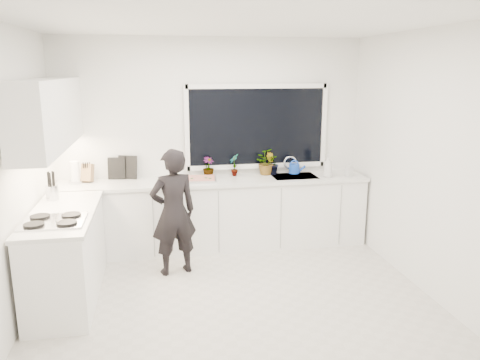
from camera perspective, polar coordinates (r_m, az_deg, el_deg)
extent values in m
cube|color=beige|center=(4.97, -0.71, -14.28)|extent=(4.00, 3.50, 0.02)
cube|color=white|center=(6.22, -3.45, 4.60)|extent=(4.00, 0.02, 2.70)
cube|color=white|center=(4.63, -26.14, 0.20)|extent=(0.02, 3.50, 2.70)
cube|color=white|center=(5.22, 21.59, 1.99)|extent=(0.02, 3.50, 2.70)
cube|color=white|center=(4.42, -0.82, 18.75)|extent=(4.00, 3.50, 0.02)
cube|color=black|center=(6.25, 2.07, 6.51)|extent=(1.80, 0.02, 1.00)
cube|color=white|center=(6.12, -2.98, -4.29)|extent=(3.92, 0.58, 0.88)
cube|color=white|center=(5.13, -20.36, -8.70)|extent=(0.58, 1.60, 0.88)
cube|color=silver|center=(5.99, -3.02, -0.12)|extent=(3.94, 0.62, 0.04)
cube|color=silver|center=(4.99, -20.79, -3.78)|extent=(0.62, 1.60, 0.04)
cube|color=white|center=(5.17, -22.30, 7.45)|extent=(0.34, 2.10, 0.70)
cube|color=silver|center=(6.22, 6.60, 0.03)|extent=(0.58, 0.42, 0.14)
cylinder|color=silver|center=(6.38, 6.13, 1.84)|extent=(0.03, 0.03, 0.22)
cube|color=black|center=(4.65, -21.82, -4.62)|extent=(0.56, 0.48, 0.03)
imported|color=black|center=(5.32, -8.12, -3.91)|extent=(0.60, 0.48, 1.45)
cube|color=silver|center=(5.94, -5.35, 0.07)|extent=(0.55, 0.43, 0.03)
cube|color=#BD3C19|center=(5.94, -5.36, 0.23)|extent=(0.50, 0.38, 0.01)
cylinder|color=blue|center=(6.36, 6.62, 1.39)|extent=(0.17, 0.17, 0.13)
cylinder|color=white|center=(6.10, -19.47, 0.82)|extent=(0.13, 0.13, 0.26)
cube|color=#A4694C|center=(6.13, -18.09, 0.78)|extent=(0.15, 0.13, 0.22)
cylinder|color=#B1B1B5|center=(5.42, -21.92, -1.44)|extent=(0.14, 0.14, 0.16)
cube|color=black|center=(6.18, -14.81, 1.38)|extent=(0.22, 0.04, 0.28)
cube|color=black|center=(6.17, -13.55, 1.53)|extent=(0.24, 0.10, 0.30)
imported|color=#26662D|center=(6.12, -3.88, 1.60)|extent=(0.20, 0.20, 0.26)
imported|color=#26662D|center=(6.16, -0.71, 1.86)|extent=(0.11, 0.16, 0.29)
imported|color=#26662D|center=(6.23, 3.01, 2.16)|extent=(0.39, 0.39, 0.33)
imported|color=#26662D|center=(6.26, 3.95, 2.02)|extent=(0.16, 0.13, 0.29)
imported|color=#D8BF66|center=(6.17, 10.67, 1.68)|extent=(0.12, 0.12, 0.30)
imported|color=#D8BF66|center=(6.29, 13.17, 1.24)|extent=(0.10, 0.10, 0.18)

